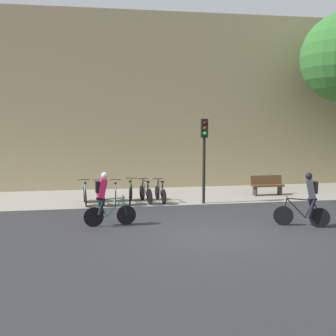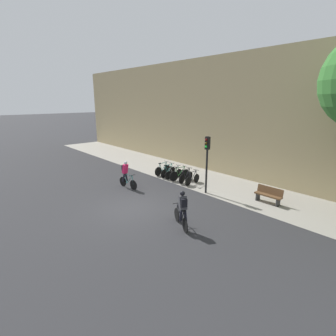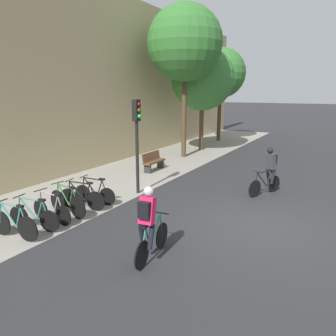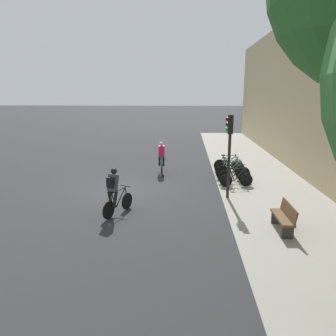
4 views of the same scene
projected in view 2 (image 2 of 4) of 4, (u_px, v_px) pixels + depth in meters
ground at (132, 209)px, 13.76m from camera, size 200.00×200.00×0.00m
kerb_strip at (214, 182)px, 18.07m from camera, size 44.00×4.50×0.01m
building_facade at (240, 117)px, 18.59m from camera, size 44.00×0.60×8.68m
cyclist_pink at (126, 173)px, 16.85m from camera, size 1.69×0.49×1.76m
cyclist_grey at (182, 209)px, 11.43m from camera, size 1.61×0.79×1.76m
parked_bike_0 at (163, 169)px, 19.87m from camera, size 0.46×1.64×0.98m
parked_bike_1 at (168, 171)px, 19.42m from camera, size 0.47×1.64×0.95m
parked_bike_2 at (174, 173)px, 18.97m from camera, size 0.46×1.61×0.94m
parked_bike_3 at (180, 174)px, 18.51m from camera, size 0.46×1.70×0.99m
parked_bike_4 at (186, 177)px, 18.07m from camera, size 0.49×1.63×0.96m
parked_bike_5 at (192, 179)px, 17.62m from camera, size 0.46×1.57×0.94m
traffic_light_pole at (207, 154)px, 15.47m from camera, size 0.26×0.30×3.46m
bench at (269, 195)px, 14.43m from camera, size 1.49×0.44×0.89m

